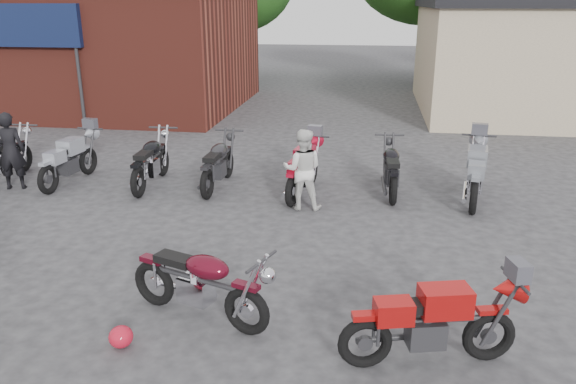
# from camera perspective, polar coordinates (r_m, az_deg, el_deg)

# --- Properties ---
(ground) EXTENTS (90.00, 90.00, 0.00)m
(ground) POSITION_cam_1_polar(r_m,az_deg,el_deg) (6.91, -7.83, -13.43)
(ground) COLOR #2D2D2F
(brick_building) EXTENTS (12.00, 8.00, 4.00)m
(brick_building) POSITION_cam_1_polar(r_m,az_deg,el_deg) (22.41, -20.87, 13.40)
(brick_building) COLOR maroon
(brick_building) RESTS_ON ground
(stucco_building) EXTENTS (10.00, 8.00, 3.50)m
(stucco_building) POSITION_cam_1_polar(r_m,az_deg,el_deg) (21.75, 27.09, 11.80)
(stucco_building) COLOR tan
(stucco_building) RESTS_ON ground
(tree_1) EXTENTS (5.92, 5.92, 7.40)m
(tree_1) POSITION_cam_1_polar(r_m,az_deg,el_deg) (28.40, -5.62, 18.84)
(tree_1) COLOR #174111
(tree_1) RESTS_ON ground
(vintage_motorcycle) EXTENTS (2.00, 1.25, 1.10)m
(vintage_motorcycle) POSITION_cam_1_polar(r_m,az_deg,el_deg) (6.80, -8.93, -8.69)
(vintage_motorcycle) COLOR #490916
(vintage_motorcycle) RESTS_ON ground
(sportbike) EXTENTS (1.94, 1.04, 1.07)m
(sportbike) POSITION_cam_1_polar(r_m,az_deg,el_deg) (6.16, 14.51, -12.39)
(sportbike) COLOR #A90E0E
(sportbike) RESTS_ON ground
(helmet) EXTENTS (0.29, 0.29, 0.25)m
(helmet) POSITION_cam_1_polar(r_m,az_deg,el_deg) (6.71, -16.62, -13.91)
(helmet) COLOR red
(helmet) RESTS_ON ground
(person_dark) EXTENTS (0.66, 0.53, 1.59)m
(person_dark) POSITION_cam_1_polar(r_m,az_deg,el_deg) (12.67, -26.37, 3.75)
(person_dark) COLOR black
(person_dark) RESTS_ON ground
(person_light) EXTENTS (0.75, 0.60, 1.50)m
(person_light) POSITION_cam_1_polar(r_m,az_deg,el_deg) (10.26, 1.49, 2.31)
(person_light) COLOR silver
(person_light) RESTS_ON ground
(row_bike_0) EXTENTS (0.68, 2.01, 1.16)m
(row_bike_0) POSITION_cam_1_polar(r_m,az_deg,el_deg) (13.37, -27.01, 3.41)
(row_bike_0) COLOR black
(row_bike_0) RESTS_ON ground
(row_bike_1) EXTENTS (0.82, 1.98, 1.12)m
(row_bike_1) POSITION_cam_1_polar(r_m,az_deg,el_deg) (12.63, -21.36, 3.29)
(row_bike_1) COLOR #9B9FA9
(row_bike_1) RESTS_ON ground
(row_bike_2) EXTENTS (0.74, 2.04, 1.17)m
(row_bike_2) POSITION_cam_1_polar(r_m,az_deg,el_deg) (11.94, -13.77, 3.34)
(row_bike_2) COLOR black
(row_bike_2) RESTS_ON ground
(row_bike_3) EXTENTS (0.71, 1.99, 1.14)m
(row_bike_3) POSITION_cam_1_polar(r_m,az_deg,el_deg) (11.57, -7.12, 3.17)
(row_bike_3) COLOR #232325
(row_bike_3) RESTS_ON ground
(row_bike_4) EXTENTS (0.94, 2.02, 1.13)m
(row_bike_4) POSITION_cam_1_polar(r_m,az_deg,el_deg) (11.06, 1.54, 2.53)
(row_bike_4) COLOR #B60F28
(row_bike_4) RESTS_ON ground
(row_bike_5) EXTENTS (0.72, 1.95, 1.12)m
(row_bike_5) POSITION_cam_1_polar(r_m,az_deg,el_deg) (11.35, 10.43, 2.63)
(row_bike_5) COLOR black
(row_bike_5) RESTS_ON ground
(row_bike_6) EXTENTS (1.04, 2.19, 1.22)m
(row_bike_6) POSITION_cam_1_polar(r_m,az_deg,el_deg) (11.29, 18.55, 2.12)
(row_bike_6) COLOR gray
(row_bike_6) RESTS_ON ground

